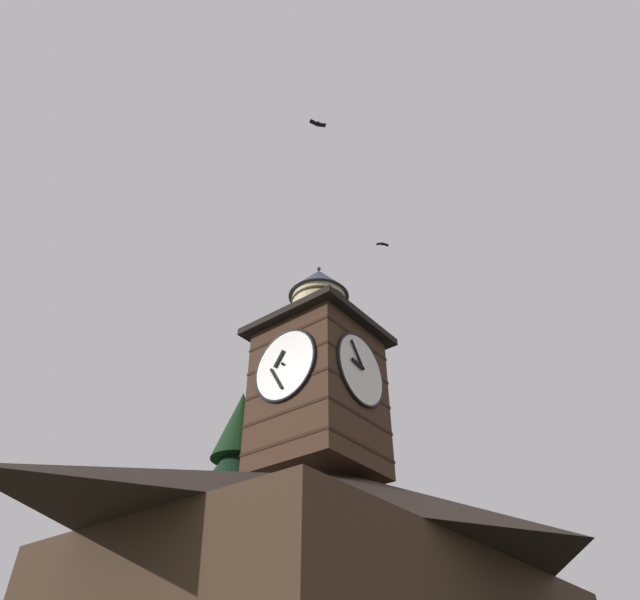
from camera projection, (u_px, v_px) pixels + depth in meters
name	position (u px, v px, depth m)	size (l,w,h in m)	color
clock_tower	(319.00, 379.00, 18.99)	(4.15, 4.15, 8.51)	#422B1E
pine_tree_behind	(226.00, 586.00, 18.51)	(6.91, 6.91, 12.70)	#473323
moon	(105.00, 552.00, 50.77)	(1.91, 1.91, 1.91)	silver
flying_bird_high	(318.00, 124.00, 19.66)	(0.59, 0.45, 0.12)	black
flying_bird_low	(382.00, 244.00, 25.70)	(0.52, 0.48, 0.12)	black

